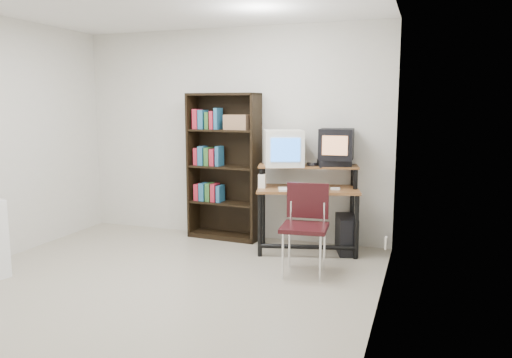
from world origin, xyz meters
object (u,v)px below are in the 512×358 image
(crt_tv, at_px, (336,144))
(bookshelf, at_px, (224,165))
(computer_desk, at_px, (308,193))
(crt_monitor, at_px, (283,148))
(school_chair, at_px, (306,219))
(pc_tower, at_px, (346,234))

(crt_tv, bearing_deg, bookshelf, 172.06)
(computer_desk, bearing_deg, bookshelf, 153.99)
(computer_desk, relative_size, crt_tv, 3.10)
(computer_desk, height_order, bookshelf, bookshelf)
(computer_desk, height_order, crt_monitor, crt_monitor)
(school_chair, xyz_separation_m, bookshelf, (-1.27, 0.96, 0.38))
(bookshelf, bearing_deg, computer_desk, -7.80)
(computer_desk, xyz_separation_m, pc_tower, (0.44, 0.08, -0.47))
(computer_desk, xyz_separation_m, school_chair, (0.15, -0.73, -0.13))
(crt_tv, relative_size, school_chair, 0.45)
(computer_desk, xyz_separation_m, bookshelf, (-1.12, 0.24, 0.25))
(computer_desk, relative_size, pc_tower, 2.74)
(pc_tower, relative_size, school_chair, 0.51)
(pc_tower, bearing_deg, crt_monitor, 166.83)
(school_chair, relative_size, bookshelf, 0.49)
(computer_desk, height_order, pc_tower, computer_desk)
(crt_tv, height_order, bookshelf, bookshelf)
(crt_monitor, bearing_deg, school_chair, -81.22)
(bookshelf, bearing_deg, crt_tv, 0.70)
(crt_monitor, relative_size, pc_tower, 1.25)
(crt_monitor, xyz_separation_m, school_chair, (0.45, -0.75, -0.63))
(pc_tower, bearing_deg, computer_desk, 173.10)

